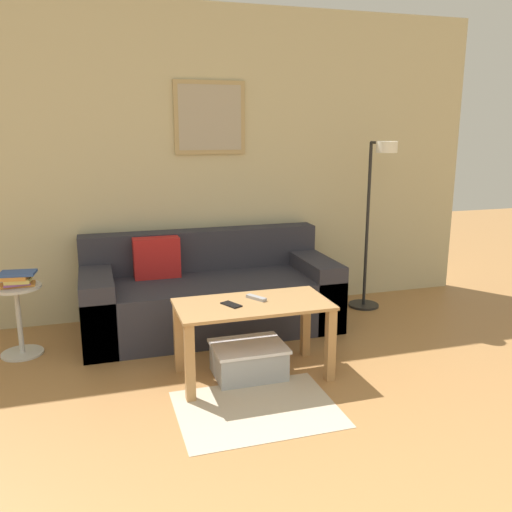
{
  "coord_description": "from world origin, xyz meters",
  "views": [
    {
      "loc": [
        -0.62,
        -0.76,
        1.58
      ],
      "look_at": [
        0.28,
        2.17,
        0.85
      ],
      "focal_mm": 38.0,
      "sensor_mm": 36.0,
      "label": 1
    }
  ],
  "objects_px": {
    "couch": "(209,295)",
    "cell_phone": "(231,305)",
    "coffee_table": "(253,319)",
    "storage_bin": "(249,360)",
    "floor_lamp": "(375,210)",
    "book_stack": "(17,279)",
    "side_table": "(18,314)",
    "remote_control": "(256,298)"
  },
  "relations": [
    {
      "from": "storage_bin",
      "to": "book_stack",
      "type": "xyz_separation_m",
      "value": [
        -1.44,
        0.79,
        0.45
      ]
    },
    {
      "from": "couch",
      "to": "cell_phone",
      "type": "distance_m",
      "value": 0.99
    },
    {
      "from": "remote_control",
      "to": "cell_phone",
      "type": "bearing_deg",
      "value": 169.95
    },
    {
      "from": "coffee_table",
      "to": "storage_bin",
      "type": "xyz_separation_m",
      "value": [
        -0.03,
        0.01,
        -0.28
      ]
    },
    {
      "from": "storage_bin",
      "to": "cell_phone",
      "type": "distance_m",
      "value": 0.41
    },
    {
      "from": "remote_control",
      "to": "cell_phone",
      "type": "distance_m",
      "value": 0.2
    },
    {
      "from": "couch",
      "to": "book_stack",
      "type": "relative_size",
      "value": 7.67
    },
    {
      "from": "side_table",
      "to": "book_stack",
      "type": "height_order",
      "value": "book_stack"
    },
    {
      "from": "side_table",
      "to": "cell_phone",
      "type": "bearing_deg",
      "value": -31.33
    },
    {
      "from": "couch",
      "to": "book_stack",
      "type": "height_order",
      "value": "couch"
    },
    {
      "from": "coffee_table",
      "to": "couch",
      "type": "bearing_deg",
      "value": 94.98
    },
    {
      "from": "coffee_table",
      "to": "storage_bin",
      "type": "height_order",
      "value": "coffee_table"
    },
    {
      "from": "coffee_table",
      "to": "storage_bin",
      "type": "bearing_deg",
      "value": 157.34
    },
    {
      "from": "floor_lamp",
      "to": "storage_bin",
      "type": "bearing_deg",
      "value": -146.74
    },
    {
      "from": "coffee_table",
      "to": "side_table",
      "type": "relative_size",
      "value": 1.92
    },
    {
      "from": "coffee_table",
      "to": "cell_phone",
      "type": "relative_size",
      "value": 6.96
    },
    {
      "from": "cell_phone",
      "to": "floor_lamp",
      "type": "bearing_deg",
      "value": 5.88
    },
    {
      "from": "storage_bin",
      "to": "side_table",
      "type": "height_order",
      "value": "side_table"
    },
    {
      "from": "couch",
      "to": "cell_phone",
      "type": "height_order",
      "value": "couch"
    },
    {
      "from": "storage_bin",
      "to": "remote_control",
      "type": "relative_size",
      "value": 3.12
    },
    {
      "from": "coffee_table",
      "to": "book_stack",
      "type": "relative_size",
      "value": 3.79
    },
    {
      "from": "cell_phone",
      "to": "book_stack",
      "type": "bearing_deg",
      "value": 122.93
    },
    {
      "from": "book_stack",
      "to": "cell_phone",
      "type": "bearing_deg",
      "value": -31.29
    },
    {
      "from": "couch",
      "to": "storage_bin",
      "type": "distance_m",
      "value": 0.96
    },
    {
      "from": "side_table",
      "to": "cell_phone",
      "type": "height_order",
      "value": "side_table"
    },
    {
      "from": "couch",
      "to": "cell_phone",
      "type": "relative_size",
      "value": 14.09
    },
    {
      "from": "coffee_table",
      "to": "storage_bin",
      "type": "distance_m",
      "value": 0.29
    },
    {
      "from": "storage_bin",
      "to": "remote_control",
      "type": "height_order",
      "value": "remote_control"
    },
    {
      "from": "storage_bin",
      "to": "side_table",
      "type": "xyz_separation_m",
      "value": [
        -1.45,
        0.8,
        0.2
      ]
    },
    {
      "from": "couch",
      "to": "book_stack",
      "type": "xyz_separation_m",
      "value": [
        -1.38,
        -0.15,
        0.29
      ]
    },
    {
      "from": "couch",
      "to": "side_table",
      "type": "height_order",
      "value": "couch"
    },
    {
      "from": "floor_lamp",
      "to": "cell_phone",
      "type": "relative_size",
      "value": 10.51
    },
    {
      "from": "remote_control",
      "to": "storage_bin",
      "type": "bearing_deg",
      "value": -173.42
    },
    {
      "from": "coffee_table",
      "to": "cell_phone",
      "type": "xyz_separation_m",
      "value": [
        -0.14,
        -0.01,
        0.11
      ]
    },
    {
      "from": "storage_bin",
      "to": "book_stack",
      "type": "height_order",
      "value": "book_stack"
    },
    {
      "from": "couch",
      "to": "storage_bin",
      "type": "xyz_separation_m",
      "value": [
        0.06,
        -0.94,
        -0.16
      ]
    },
    {
      "from": "coffee_table",
      "to": "cell_phone",
      "type": "distance_m",
      "value": 0.18
    },
    {
      "from": "couch",
      "to": "side_table",
      "type": "xyz_separation_m",
      "value": [
        -1.4,
        -0.14,
        0.03
      ]
    },
    {
      "from": "floor_lamp",
      "to": "coffee_table",
      "type": "bearing_deg",
      "value": -145.9
    },
    {
      "from": "couch",
      "to": "floor_lamp",
      "type": "height_order",
      "value": "floor_lamp"
    },
    {
      "from": "floor_lamp",
      "to": "side_table",
      "type": "xyz_separation_m",
      "value": [
        -2.84,
        -0.12,
        -0.59
      ]
    },
    {
      "from": "storage_bin",
      "to": "book_stack",
      "type": "relative_size",
      "value": 1.82
    }
  ]
}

